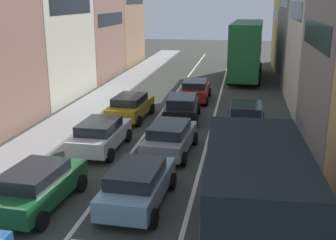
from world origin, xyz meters
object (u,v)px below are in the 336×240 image
(sedan_left_lane_fourth, at_px, (131,106))
(sedan_left_lane_third, at_px, (101,134))
(sedan_centre_lane_fifth, at_px, (195,90))
(sedan_right_lane_behind_truck, at_px, (238,147))
(removalist_box_truck, at_px, (252,194))
(sedan_centre_lane_second, at_px, (138,184))
(wagon_left_lane_second, at_px, (37,186))
(bus_mid_queue_primary, at_px, (247,47))
(coupe_centre_lane_fourth, at_px, (182,107))
(wagon_right_lane_far, at_px, (246,116))
(hatchback_centre_lane_third, at_px, (170,137))

(sedan_left_lane_fourth, bearing_deg, sedan_left_lane_third, -176.90)
(sedan_centre_lane_fifth, bearing_deg, sedan_right_lane_behind_truck, -165.66)
(removalist_box_truck, relative_size, sedan_left_lane_fourth, 1.78)
(removalist_box_truck, xyz_separation_m, sedan_centre_lane_second, (-3.82, 2.62, -1.18))
(removalist_box_truck, height_order, sedan_left_lane_fourth, removalist_box_truck)
(wagon_left_lane_second, distance_m, sedan_right_lane_behind_truck, 8.56)
(sedan_left_lane_fourth, bearing_deg, bus_mid_queue_primary, -21.42)
(sedan_centre_lane_second, relative_size, sedan_right_lane_behind_truck, 0.99)
(removalist_box_truck, xyz_separation_m, coupe_centre_lane_fourth, (-3.86, 13.70, -1.18))
(sedan_left_lane_fourth, bearing_deg, wagon_left_lane_second, -178.37)
(sedan_centre_lane_second, distance_m, wagon_right_lane_far, 10.44)
(removalist_box_truck, distance_m, sedan_centre_lane_second, 4.78)
(sedan_centre_lane_second, relative_size, coupe_centre_lane_fourth, 0.99)
(coupe_centre_lane_fourth, xyz_separation_m, sedan_right_lane_behind_truck, (3.39, -6.55, 0.00))
(wagon_left_lane_second, height_order, sedan_left_lane_third, same)
(wagon_left_lane_second, distance_m, sedan_left_lane_third, 5.92)
(sedan_centre_lane_second, bearing_deg, wagon_left_lane_second, 105.01)
(removalist_box_truck, distance_m, wagon_left_lane_second, 7.53)
(hatchback_centre_lane_third, bearing_deg, sedan_centre_lane_fifth, 3.64)
(sedan_centre_lane_second, relative_size, sedan_left_lane_third, 1.01)
(sedan_left_lane_fourth, relative_size, bus_mid_queue_primary, 0.41)
(removalist_box_truck, distance_m, sedan_right_lane_behind_truck, 7.26)
(sedan_centre_lane_second, distance_m, sedan_left_lane_third, 6.01)
(sedan_left_lane_third, bearing_deg, sedan_left_lane_fourth, 1.14)
(removalist_box_truck, bearing_deg, bus_mid_queue_primary, -2.16)
(coupe_centre_lane_fourth, bearing_deg, sedan_left_lane_fourth, 93.29)
(sedan_left_lane_third, xyz_separation_m, wagon_right_lane_far, (6.81, 4.61, 0.00))
(coupe_centre_lane_fourth, bearing_deg, sedan_centre_lane_second, 176.99)
(removalist_box_truck, bearing_deg, sedan_right_lane_behind_truck, 1.27)
(sedan_centre_lane_second, xyz_separation_m, coupe_centre_lane_fourth, (-0.04, 11.08, 0.00))
(wagon_right_lane_far, bearing_deg, sedan_left_lane_fourth, 82.80)
(sedan_right_lane_behind_truck, bearing_deg, sedan_left_lane_third, 87.79)
(sedan_left_lane_third, bearing_deg, bus_mid_queue_primary, -17.24)
(wagon_left_lane_second, distance_m, wagon_right_lane_far, 12.69)
(coupe_centre_lane_fourth, xyz_separation_m, bus_mid_queue_primary, (3.70, 14.60, 2.03))
(wagon_right_lane_far, bearing_deg, sedan_centre_lane_fifth, 29.60)
(sedan_left_lane_third, bearing_deg, sedan_right_lane_behind_truck, -94.51)
(sedan_centre_lane_second, distance_m, sedan_left_lane_fourth, 11.17)
(coupe_centre_lane_fourth, bearing_deg, bus_mid_queue_primary, -17.43)
(wagon_left_lane_second, relative_size, hatchback_centre_lane_third, 1.00)
(sedan_centre_lane_second, distance_m, bus_mid_queue_primary, 26.02)
(sedan_centre_lane_second, xyz_separation_m, hatchback_centre_lane_third, (0.24, 5.29, 0.00))
(hatchback_centre_lane_third, xyz_separation_m, sedan_left_lane_fourth, (-3.35, 5.44, 0.00))
(sedan_right_lane_behind_truck, bearing_deg, sedan_centre_lane_fifth, 18.55)
(wagon_left_lane_second, xyz_separation_m, sedan_left_lane_fourth, (0.27, 11.49, 0.00))
(sedan_centre_lane_fifth, xyz_separation_m, sedan_right_lane_behind_truck, (3.20, -11.72, 0.00))
(sedan_right_lane_behind_truck, bearing_deg, sedan_centre_lane_second, 146.73)
(sedan_left_lane_third, height_order, bus_mid_queue_primary, bus_mid_queue_primary)
(sedan_centre_lane_fifth, bearing_deg, coupe_centre_lane_fourth, 176.89)
(removalist_box_truck, bearing_deg, sedan_centre_lane_fifth, 8.51)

